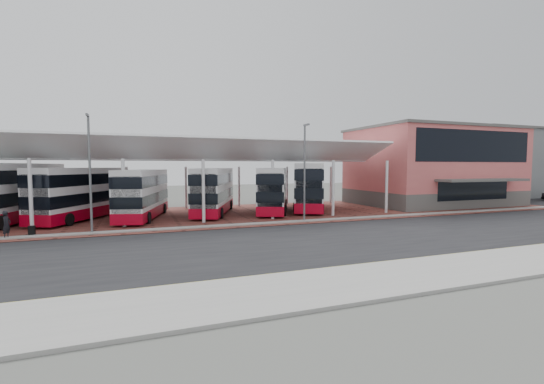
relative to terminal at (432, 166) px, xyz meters
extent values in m
plane|color=#4B4D48|center=(-23.00, -13.92, -4.66)|extent=(140.00, 140.00, 0.00)
cube|color=black|center=(-23.00, -14.92, -4.65)|extent=(120.00, 14.00, 0.02)
cube|color=brown|center=(-21.00, -0.92, -4.63)|extent=(72.00, 16.00, 0.06)
cube|color=gray|center=(-23.00, -22.92, -4.59)|extent=(120.00, 4.00, 0.14)
cube|color=gray|center=(-23.00, -7.72, -4.59)|extent=(120.00, 0.80, 0.14)
cube|color=yellow|center=(-23.00, -20.92, -4.63)|extent=(120.00, 0.12, 0.01)
cube|color=yellow|center=(-23.00, -20.62, -4.63)|extent=(120.00, 0.12, 0.01)
cylinder|color=silver|center=(-41.00, -5.42, -2.06)|extent=(0.26, 0.26, 5.20)
cylinder|color=silver|center=(-41.00, 5.58, -2.36)|extent=(0.26, 0.26, 4.60)
cylinder|color=silver|center=(-35.00, -5.42, -2.06)|extent=(0.26, 0.26, 5.20)
cylinder|color=silver|center=(-35.00, 5.58, -2.36)|extent=(0.26, 0.26, 4.60)
cylinder|color=silver|center=(-29.00, -5.42, -2.06)|extent=(0.26, 0.26, 5.20)
cylinder|color=silver|center=(-29.00, 5.58, -2.36)|extent=(0.26, 0.26, 4.60)
cylinder|color=silver|center=(-23.00, -5.42, -2.06)|extent=(0.26, 0.26, 5.20)
cylinder|color=silver|center=(-23.00, 5.58, -2.36)|extent=(0.26, 0.26, 4.60)
cylinder|color=silver|center=(-17.00, -5.42, -2.06)|extent=(0.26, 0.26, 5.20)
cylinder|color=silver|center=(-17.00, 5.58, -2.36)|extent=(0.26, 0.26, 4.60)
cylinder|color=silver|center=(-11.00, -5.42, -2.06)|extent=(0.26, 0.26, 5.20)
cylinder|color=silver|center=(-11.00, 5.58, -2.36)|extent=(0.26, 0.26, 4.60)
cube|color=white|center=(-29.00, -3.22, 1.44)|extent=(37.00, 4.95, 1.95)
cube|color=white|center=(-29.00, 2.38, 1.24)|extent=(37.00, 7.12, 1.43)
cube|color=#53514E|center=(0.00, 0.08, -3.76)|extent=(18.00, 12.00, 1.80)
cube|color=#D36260|center=(0.00, 0.08, 0.74)|extent=(18.00, 12.00, 7.20)
cube|color=black|center=(0.00, -5.82, 2.14)|extent=(16.00, 0.25, 3.40)
cube|color=black|center=(0.00, -5.82, -2.56)|extent=(10.00, 0.25, 2.20)
cube|color=#53514E|center=(0.00, -6.92, -1.46)|extent=(11.00, 2.40, 0.25)
cube|color=#53514E|center=(0.00, 0.08, 4.44)|extent=(18.40, 12.40, 0.30)
cube|color=slate|center=(25.00, 10.08, 0.34)|extent=(30.00, 20.00, 10.00)
cube|color=#53514E|center=(25.00, 10.08, 5.44)|extent=(30.50, 20.50, 0.30)
cylinder|color=#5D5F63|center=(-37.00, -7.62, -0.66)|extent=(0.16, 0.16, 8.00)
cube|color=#5D5F63|center=(-37.00, -7.92, 3.34)|extent=(0.15, 0.90, 0.15)
cylinder|color=#5D5F63|center=(-21.00, -7.62, -0.66)|extent=(0.16, 0.16, 8.00)
cube|color=#5D5F63|center=(-21.00, -7.92, 3.34)|extent=(0.15, 0.90, 0.15)
cube|color=silver|center=(-43.46, -0.09, -2.06)|extent=(5.73, 11.92, 4.55)
cube|color=#A10218|center=(-43.46, -0.09, -3.91)|extent=(5.78, 11.97, 0.95)
cube|color=black|center=(-43.46, -0.09, -2.54)|extent=(5.78, 11.97, 1.01)
cube|color=black|center=(-43.46, -0.09, -0.84)|extent=(5.78, 11.97, 1.01)
cylinder|color=black|center=(-43.21, -4.03, -4.07)|extent=(0.57, 1.10, 1.06)
cylinder|color=black|center=(-43.71, 3.85, -4.07)|extent=(0.57, 1.10, 1.06)
cylinder|color=black|center=(-41.17, 3.13, -4.07)|extent=(0.57, 1.10, 1.06)
cube|color=silver|center=(-38.53, 0.10, -2.25)|extent=(7.06, 10.70, 4.21)
cube|color=#A10218|center=(-38.53, 0.10, -3.96)|extent=(7.11, 10.75, 0.88)
cube|color=black|center=(-38.53, 0.10, -2.69)|extent=(7.11, 10.75, 0.93)
cube|color=black|center=(-38.53, 0.10, -1.13)|extent=(7.11, 10.75, 0.93)
cube|color=black|center=(-40.95, -4.65, -2.35)|extent=(2.01, 1.09, 3.52)
cylinder|color=black|center=(-41.18, -2.41, -4.11)|extent=(0.69, 1.00, 0.98)
cylinder|color=black|center=(-39.00, -3.52, -4.11)|extent=(0.69, 1.00, 0.98)
cylinder|color=black|center=(-38.06, 3.72, -4.11)|extent=(0.69, 1.00, 0.98)
cylinder|color=black|center=(-35.88, 2.61, -4.11)|extent=(0.69, 1.00, 0.98)
cube|color=silver|center=(-33.55, -1.02, -2.35)|extent=(4.86, 10.57, 4.03)
cube|color=#A10218|center=(-33.55, -1.02, -3.99)|extent=(4.91, 10.61, 0.84)
cube|color=black|center=(-33.55, -1.02, -2.77)|extent=(4.91, 10.61, 0.89)
cube|color=black|center=(-33.55, -1.02, -1.27)|extent=(4.91, 10.61, 0.89)
cube|color=black|center=(-34.83, -5.96, -2.44)|extent=(2.06, 0.62, 3.37)
cylinder|color=black|center=(-35.51, -3.92, -4.13)|extent=(0.49, 0.97, 0.94)
cylinder|color=black|center=(-33.24, -4.51, -4.13)|extent=(0.49, 0.97, 0.94)
cylinder|color=black|center=(-33.85, 2.47, -4.13)|extent=(0.49, 0.97, 0.94)
cylinder|color=black|center=(-31.58, 1.88, -4.13)|extent=(0.49, 0.97, 0.94)
cube|color=silver|center=(-27.07, -0.09, -2.29)|extent=(6.06, 10.76, 4.14)
cube|color=#A10218|center=(-27.07, -0.09, -3.97)|extent=(6.11, 10.81, 0.87)
cube|color=black|center=(-27.07, -0.09, -2.72)|extent=(6.11, 10.81, 0.92)
cube|color=black|center=(-27.07, -0.09, -1.18)|extent=(6.11, 10.81, 0.92)
cube|color=black|center=(-28.96, -4.99, -2.38)|extent=(2.06, 0.87, 3.47)
cylinder|color=black|center=(-29.42, -2.82, -4.12)|extent=(0.60, 1.00, 0.96)
cylinder|color=black|center=(-27.17, -3.69, -4.12)|extent=(0.60, 1.00, 0.96)
cylinder|color=black|center=(-26.98, 3.51, -4.12)|extent=(0.60, 1.00, 0.96)
cylinder|color=black|center=(-24.73, 2.64, -4.12)|extent=(0.60, 1.00, 0.96)
cube|color=silver|center=(-21.16, -0.63, -2.28)|extent=(6.47, 10.72, 4.16)
cube|color=#A10218|center=(-21.16, -0.63, -3.97)|extent=(6.52, 10.77, 0.87)
cube|color=black|center=(-21.16, -0.63, -2.71)|extent=(6.52, 10.77, 0.92)
cube|color=black|center=(-21.16, -0.63, -1.17)|extent=(6.52, 10.77, 0.92)
cube|color=black|center=(-23.26, -5.47, -2.37)|extent=(2.03, 0.96, 3.48)
cylinder|color=black|center=(-23.63, -3.27, -4.12)|extent=(0.63, 0.99, 0.97)
cylinder|color=black|center=(-21.41, -4.24, -4.12)|extent=(0.63, 0.99, 0.97)
cylinder|color=black|center=(-20.91, 2.97, -4.12)|extent=(0.63, 0.99, 0.97)
cylinder|color=black|center=(-18.69, 2.00, -4.12)|extent=(0.63, 0.99, 0.97)
cube|color=silver|center=(-16.86, 0.13, -2.04)|extent=(7.42, 11.74, 4.58)
cube|color=#A10218|center=(-16.86, 0.13, -3.91)|extent=(7.48, 11.79, 0.96)
cube|color=black|center=(-16.86, 0.13, -2.52)|extent=(7.48, 11.79, 1.01)
cube|color=black|center=(-16.86, 0.13, -0.82)|extent=(7.48, 11.79, 1.01)
cube|color=black|center=(-19.34, -5.12, -2.15)|extent=(2.21, 1.12, 3.84)
cylinder|color=black|center=(-19.67, -2.69, -4.07)|extent=(0.73, 1.09, 1.07)
cylinder|color=black|center=(-17.26, -3.83, -4.07)|extent=(0.73, 1.09, 1.07)
cylinder|color=black|center=(-16.46, 4.09, -4.07)|extent=(0.73, 1.09, 1.07)
cylinder|color=black|center=(-14.05, 2.95, -4.07)|extent=(0.73, 1.09, 1.07)
imported|color=black|center=(-41.87, -7.61, -3.73)|extent=(0.57, 0.72, 1.75)
cube|color=black|center=(-40.60, -7.24, -4.27)|extent=(0.39, 0.28, 0.66)
camera|label=1|loc=(-34.08, -34.89, -0.06)|focal=24.00mm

